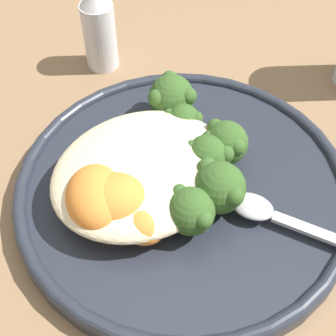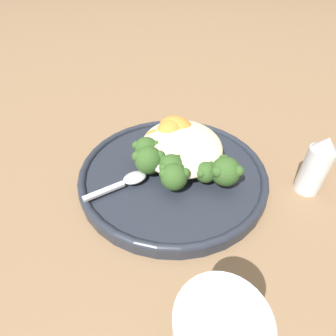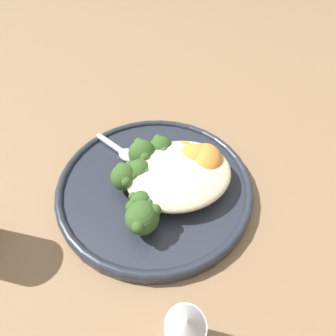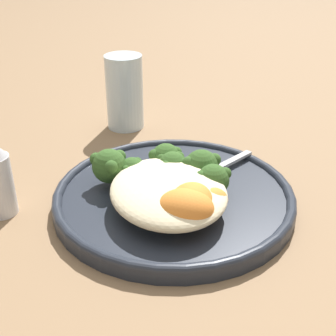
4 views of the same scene
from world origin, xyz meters
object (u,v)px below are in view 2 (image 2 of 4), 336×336
at_px(broccoli_stalk_4, 202,168).
at_px(spoon, 128,180).
at_px(plate, 173,172).
at_px(sweet_potato_chunk_2, 157,138).
at_px(broccoli_stalk_5, 219,169).
at_px(broccoli_stalk_1, 153,160).
at_px(broccoli_stalk_3, 177,173).
at_px(broccoli_stalk_0, 153,150).
at_px(salt_shaker, 316,166).
at_px(broccoli_stalk_2, 173,165).
at_px(sweet_potato_chunk_1, 176,129).
at_px(sweet_potato_chunk_0, 171,132).
at_px(quinoa_mound, 182,146).

height_order(broccoli_stalk_4, spoon, broccoli_stalk_4).
relative_size(plate, sweet_potato_chunk_2, 6.41).
bearing_deg(sweet_potato_chunk_2, broccoli_stalk_5, 44.77).
relative_size(broccoli_stalk_1, broccoli_stalk_3, 0.87).
relative_size(plate, broccoli_stalk_0, 3.07).
height_order(plate, broccoli_stalk_4, broccoli_stalk_4).
distance_m(broccoli_stalk_4, spoon, 0.11).
xyz_separation_m(plate, salt_shaker, (0.04, 0.20, 0.03)).
height_order(broccoli_stalk_0, broccoli_stalk_2, same).
relative_size(broccoli_stalk_4, sweet_potato_chunk_1, 1.49).
bearing_deg(broccoli_stalk_3, sweet_potato_chunk_1, -161.84).
bearing_deg(broccoli_stalk_5, plate, -151.22).
height_order(broccoli_stalk_2, broccoli_stalk_5, broccoli_stalk_5).
xyz_separation_m(sweet_potato_chunk_0, sweet_potato_chunk_1, (-0.01, 0.01, 0.00)).
distance_m(quinoa_mound, broccoli_stalk_1, 0.06).
xyz_separation_m(plate, broccoli_stalk_0, (-0.02, -0.03, 0.03)).
height_order(broccoli_stalk_1, sweet_potato_chunk_2, broccoli_stalk_1).
xyz_separation_m(sweet_potato_chunk_2, spoon, (0.09, -0.04, -0.01)).
distance_m(broccoli_stalk_5, sweet_potato_chunk_2, 0.12).
relative_size(broccoli_stalk_5, sweet_potato_chunk_1, 1.79).
relative_size(broccoli_stalk_1, sweet_potato_chunk_1, 1.57).
bearing_deg(broccoli_stalk_2, plate, -149.47).
bearing_deg(broccoli_stalk_4, plate, -136.56).
distance_m(sweet_potato_chunk_0, spoon, 0.12).
xyz_separation_m(quinoa_mound, broccoli_stalk_5, (0.06, 0.05, 0.00)).
distance_m(broccoli_stalk_2, sweet_potato_chunk_2, 0.08).
bearing_deg(broccoli_stalk_0, sweet_potato_chunk_1, -126.22).
bearing_deg(broccoli_stalk_2, sweet_potato_chunk_1, -153.13).
xyz_separation_m(broccoli_stalk_4, salt_shaker, (0.02, 0.16, 0.01)).
bearing_deg(broccoli_stalk_2, sweet_potato_chunk_2, -130.46).
xyz_separation_m(broccoli_stalk_2, broccoli_stalk_5, (0.01, 0.07, 0.00)).
xyz_separation_m(broccoli_stalk_1, spoon, (0.03, -0.04, -0.02)).
bearing_deg(sweet_potato_chunk_0, sweet_potato_chunk_2, -69.05).
distance_m(broccoli_stalk_1, spoon, 0.05).
bearing_deg(quinoa_mound, plate, -26.56).
height_order(broccoli_stalk_1, sweet_potato_chunk_0, same).
bearing_deg(broccoli_stalk_2, quinoa_mound, -166.04).
distance_m(plate, salt_shaker, 0.21).
bearing_deg(salt_shaker, broccoli_stalk_1, -97.78).
bearing_deg(sweet_potato_chunk_0, broccoli_stalk_4, 24.44).
xyz_separation_m(broccoli_stalk_2, salt_shaker, (0.02, 0.20, 0.01)).
bearing_deg(salt_shaker, broccoli_stalk_2, -95.68).
height_order(broccoli_stalk_4, sweet_potato_chunk_0, sweet_potato_chunk_0).
xyz_separation_m(quinoa_mound, sweet_potato_chunk_0, (-0.04, -0.02, 0.00)).
distance_m(broccoli_stalk_5, salt_shaker, 0.14).
xyz_separation_m(quinoa_mound, salt_shaker, (0.07, 0.19, 0.01)).
distance_m(broccoli_stalk_4, sweet_potato_chunk_2, 0.10).
xyz_separation_m(broccoli_stalk_0, broccoli_stalk_3, (0.06, 0.03, 0.00)).
height_order(broccoli_stalk_1, salt_shaker, salt_shaker).
distance_m(broccoli_stalk_2, sweet_potato_chunk_0, 0.08).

